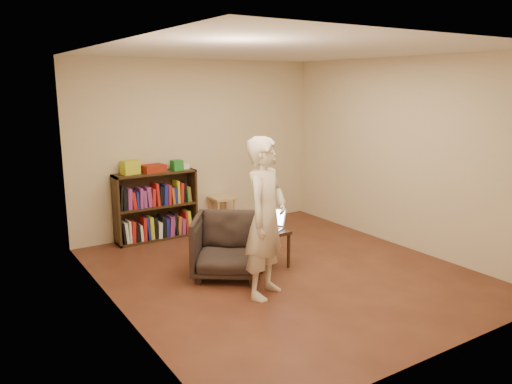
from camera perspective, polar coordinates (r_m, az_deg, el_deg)
floor at (r=6.16m, az=3.10°, el=-9.09°), size 4.50×4.50×0.00m
ceiling at (r=5.75m, az=3.41°, el=15.83°), size 4.50×4.50×0.00m
wall_back at (r=7.73m, az=-6.59°, el=5.20°), size 4.00×0.00×4.00m
wall_left at (r=4.93m, az=-15.95°, el=0.78°), size 0.00×4.50×4.50m
wall_right at (r=7.16m, az=16.38°, el=4.22°), size 0.00×4.50×4.50m
bookshelf at (r=7.44m, az=-11.37°, el=-1.99°), size 1.20×0.30×1.00m
box_yellow at (r=7.20m, az=-14.17°, el=2.75°), size 0.26×0.20×0.19m
red_cloth at (r=7.30m, az=-11.67°, el=2.65°), size 0.35×0.28×0.11m
box_green at (r=7.40m, az=-9.05°, el=3.05°), size 0.16×0.16×0.15m
box_white at (r=7.51m, az=-8.11°, el=2.93°), size 0.11×0.11×0.08m
stool at (r=7.82m, az=-3.89°, el=-1.25°), size 0.36×0.36×0.51m
armchair at (r=5.94m, az=-3.25°, el=-6.13°), size 1.11×1.11×0.74m
side_table at (r=6.22m, az=1.19°, el=-5.03°), size 0.46×0.46×0.47m
laptop at (r=6.24m, az=1.61°, el=-3.67°), size 0.46×0.46×0.24m
person at (r=5.25m, az=1.12°, el=-3.00°), size 0.75×0.67×1.72m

